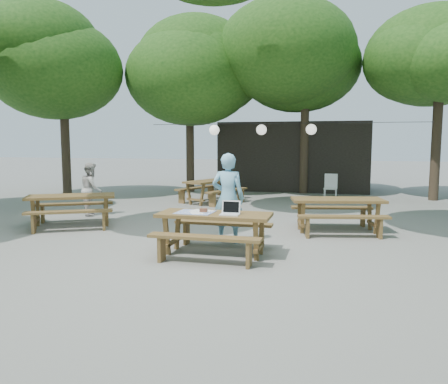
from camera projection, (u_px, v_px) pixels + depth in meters
ground at (222, 243)px, 8.71m from camera, size 80.00×80.00×0.00m
pavilion at (294, 156)px, 18.55m from camera, size 6.00×3.00×2.80m
main_picnic_table at (214, 233)px, 7.78m from camera, size 2.00×1.58×0.75m
picnic_table_nw at (72, 210)px, 10.39m from camera, size 2.42×2.29×0.75m
picnic_table_ne at (337, 215)px, 9.76m from camera, size 2.18×1.93×0.75m
picnic_table_far_w at (211, 191)px, 14.43m from camera, size 2.21×2.37×0.75m
woman at (228, 198)px, 8.67m from camera, size 0.66×0.44×1.79m
second_person at (91, 189)px, 12.00m from camera, size 0.81×0.88×1.44m
plastic_chair at (330, 193)px, 15.11m from camera, size 0.46×0.46×0.90m
laptop at (230, 211)px, 7.58m from camera, size 0.33×0.26×0.24m
tabletop_clutter at (197, 212)px, 7.82m from camera, size 0.67×0.59×0.08m
paper_lanterns at (262, 130)px, 14.26m from camera, size 9.00×0.34×0.38m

